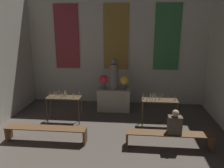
{
  "coord_description": "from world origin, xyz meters",
  "views": [
    {
      "loc": [
        0.69,
        2.72,
        3.2
      ],
      "look_at": [
        0.0,
        9.95,
        1.26
      ],
      "focal_mm": 35.0,
      "sensor_mm": 36.0,
      "label": 1
    }
  ],
  "objects_px": {
    "flower_vase_right": "(125,81)",
    "pew_back_left": "(46,131)",
    "flower_vase_left": "(104,80)",
    "pew_back_right": "(169,136)",
    "statue": "(114,75)",
    "candle_rack_left": "(64,101)",
    "person_seated": "(175,123)",
    "altar": "(114,99)",
    "candle_rack_right": "(159,104)"
  },
  "relations": [
    {
      "from": "flower_vase_right",
      "to": "pew_back_left",
      "type": "distance_m",
      "value": 3.46
    },
    {
      "from": "flower_vase_right",
      "to": "pew_back_left",
      "type": "xyz_separation_m",
      "value": [
        -2.12,
        -2.6,
        -0.87
      ]
    },
    {
      "from": "flower_vase_left",
      "to": "pew_back_right",
      "type": "distance_m",
      "value": 3.46
    },
    {
      "from": "statue",
      "to": "candle_rack_left",
      "type": "height_order",
      "value": "statue"
    },
    {
      "from": "flower_vase_left",
      "to": "pew_back_right",
      "type": "height_order",
      "value": "flower_vase_left"
    },
    {
      "from": "statue",
      "to": "flower_vase_left",
      "type": "xyz_separation_m",
      "value": [
        -0.4,
        0.0,
        -0.2
      ]
    },
    {
      "from": "statue",
      "to": "person_seated",
      "type": "bearing_deg",
      "value": -54.71
    },
    {
      "from": "statue",
      "to": "candle_rack_left",
      "type": "relative_size",
      "value": 1.01
    },
    {
      "from": "pew_back_left",
      "to": "person_seated",
      "type": "relative_size",
      "value": 3.46
    },
    {
      "from": "statue",
      "to": "pew_back_right",
      "type": "bearing_deg",
      "value": -56.6
    },
    {
      "from": "altar",
      "to": "flower_vase_left",
      "type": "bearing_deg",
      "value": 180.0
    },
    {
      "from": "flower_vase_left",
      "to": "person_seated",
      "type": "xyz_separation_m",
      "value": [
        2.24,
        -2.6,
        -0.48
      ]
    },
    {
      "from": "pew_back_left",
      "to": "candle_rack_right",
      "type": "bearing_deg",
      "value": 22.79
    },
    {
      "from": "statue",
      "to": "pew_back_left",
      "type": "relative_size",
      "value": 0.51
    },
    {
      "from": "flower_vase_left",
      "to": "statue",
      "type": "bearing_deg",
      "value": -0.0
    },
    {
      "from": "candle_rack_right",
      "to": "person_seated",
      "type": "xyz_separation_m",
      "value": [
        0.25,
        -1.39,
        -0.04
      ]
    },
    {
      "from": "flower_vase_left",
      "to": "pew_back_left",
      "type": "relative_size",
      "value": 0.23
    },
    {
      "from": "candle_rack_right",
      "to": "person_seated",
      "type": "bearing_deg",
      "value": -79.88
    },
    {
      "from": "flower_vase_left",
      "to": "candle_rack_left",
      "type": "bearing_deg",
      "value": -134.64
    },
    {
      "from": "statue",
      "to": "flower_vase_left",
      "type": "distance_m",
      "value": 0.45
    },
    {
      "from": "pew_back_left",
      "to": "pew_back_right",
      "type": "distance_m",
      "value": 3.43
    },
    {
      "from": "pew_back_left",
      "to": "person_seated",
      "type": "xyz_separation_m",
      "value": [
        3.55,
        0.0,
        0.39
      ]
    },
    {
      "from": "candle_rack_right",
      "to": "person_seated",
      "type": "distance_m",
      "value": 1.41
    },
    {
      "from": "candle_rack_left",
      "to": "statue",
      "type": "bearing_deg",
      "value": 37.17
    },
    {
      "from": "altar",
      "to": "pew_back_right",
      "type": "relative_size",
      "value": 0.54
    },
    {
      "from": "pew_back_right",
      "to": "statue",
      "type": "bearing_deg",
      "value": 123.4
    },
    {
      "from": "statue",
      "to": "person_seated",
      "type": "relative_size",
      "value": 1.75
    },
    {
      "from": "candle_rack_left",
      "to": "person_seated",
      "type": "distance_m",
      "value": 3.71
    },
    {
      "from": "flower_vase_left",
      "to": "person_seated",
      "type": "distance_m",
      "value": 3.46
    },
    {
      "from": "candle_rack_left",
      "to": "candle_rack_right",
      "type": "bearing_deg",
      "value": 0.05
    },
    {
      "from": "pew_back_left",
      "to": "candle_rack_left",
      "type": "bearing_deg",
      "value": 85.28
    },
    {
      "from": "candle_rack_right",
      "to": "altar",
      "type": "bearing_deg",
      "value": 142.75
    },
    {
      "from": "candle_rack_right",
      "to": "pew_back_left",
      "type": "bearing_deg",
      "value": -157.21
    },
    {
      "from": "candle_rack_right",
      "to": "pew_back_left",
      "type": "xyz_separation_m",
      "value": [
        -3.31,
        -1.39,
        -0.43
      ]
    },
    {
      "from": "flower_vase_right",
      "to": "candle_rack_right",
      "type": "relative_size",
      "value": 0.47
    },
    {
      "from": "pew_back_right",
      "to": "person_seated",
      "type": "height_order",
      "value": "person_seated"
    },
    {
      "from": "flower_vase_left",
      "to": "altar",
      "type": "bearing_deg",
      "value": 0.0
    },
    {
      "from": "statue",
      "to": "pew_back_left",
      "type": "bearing_deg",
      "value": -123.4
    },
    {
      "from": "statue",
      "to": "flower_vase_right",
      "type": "relative_size",
      "value": 2.15
    },
    {
      "from": "altar",
      "to": "person_seated",
      "type": "bearing_deg",
      "value": -54.71
    },
    {
      "from": "flower_vase_right",
      "to": "pew_back_right",
      "type": "distance_m",
      "value": 3.04
    },
    {
      "from": "flower_vase_left",
      "to": "person_seated",
      "type": "bearing_deg",
      "value": -49.23
    },
    {
      "from": "pew_back_left",
      "to": "flower_vase_right",
      "type": "bearing_deg",
      "value": 50.86
    },
    {
      "from": "flower_vase_right",
      "to": "pew_back_left",
      "type": "height_order",
      "value": "flower_vase_right"
    },
    {
      "from": "altar",
      "to": "pew_back_left",
      "type": "xyz_separation_m",
      "value": [
        -1.71,
        -2.6,
        -0.11
      ]
    },
    {
      "from": "statue",
      "to": "pew_back_left",
      "type": "distance_m",
      "value": 3.29
    },
    {
      "from": "candle_rack_right",
      "to": "pew_back_right",
      "type": "distance_m",
      "value": 1.46
    },
    {
      "from": "flower_vase_left",
      "to": "person_seated",
      "type": "relative_size",
      "value": 0.81
    },
    {
      "from": "candle_rack_right",
      "to": "pew_back_right",
      "type": "bearing_deg",
      "value": -84.97
    },
    {
      "from": "statue",
      "to": "flower_vase_right",
      "type": "bearing_deg",
      "value": 0.0
    }
  ]
}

